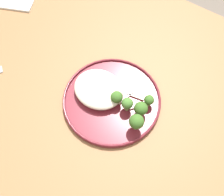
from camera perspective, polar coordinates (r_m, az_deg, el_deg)
ground at (r=1.51m, az=-1.81°, el=-12.27°), size 6.00×6.00×0.00m
wooden_dining_table at (r=0.89m, az=-3.01°, el=-1.24°), size 1.40×1.00×0.74m
dinner_plate at (r=0.79m, az=-0.00°, el=-0.38°), size 0.29×0.29×0.02m
noodle_bed at (r=0.79m, az=-2.82°, el=1.98°), size 0.15×0.13×0.04m
seared_scallop_center_golden at (r=0.80m, az=0.01°, el=1.97°), size 0.03×0.03×0.01m
seared_scallop_left_edge at (r=0.78m, az=-4.99°, el=-0.71°), size 0.03×0.03×0.01m
seared_scallop_large_seared at (r=0.79m, az=-2.80°, el=0.21°), size 0.03×0.03×0.01m
seared_scallop_tiny_bay at (r=0.78m, az=-0.80°, el=-0.09°), size 0.02×0.02×0.01m
broccoli_floret_center_pile at (r=0.72m, az=5.23°, el=-5.06°), size 0.04×0.04×0.06m
broccoli_floret_rear_charred at (r=0.76m, az=0.97°, el=0.12°), size 0.03×0.03×0.05m
broccoli_floret_right_tilted at (r=0.75m, az=6.15°, el=-2.28°), size 0.04×0.04×0.05m
broccoli_floret_left_leaning at (r=0.75m, az=3.45°, el=-0.95°), size 0.03×0.03×0.05m
broccoli_floret_front_edge at (r=0.77m, az=7.86°, el=-0.49°), size 0.03×0.03×0.04m
onion_sliver_short_strip at (r=0.79m, az=2.99°, el=0.05°), size 0.02×0.06×0.00m
onion_sliver_curled_piece at (r=0.78m, az=5.09°, el=-1.91°), size 0.03×0.03×0.00m
onion_sliver_pale_crescent at (r=0.80m, az=5.03°, el=0.28°), size 0.05×0.01×0.00m
folded_napkin at (r=1.11m, az=-20.17°, el=18.90°), size 0.17×0.14×0.01m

